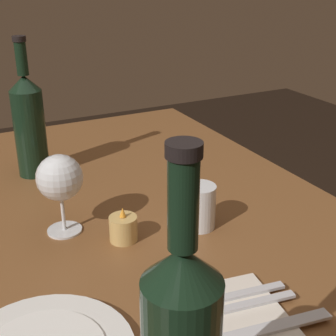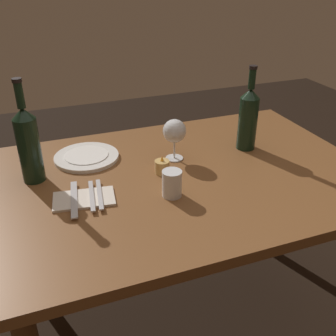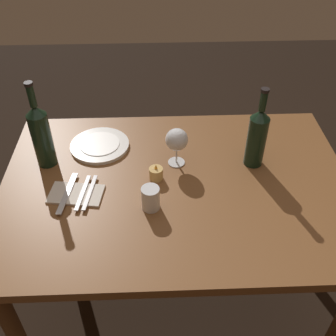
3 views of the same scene
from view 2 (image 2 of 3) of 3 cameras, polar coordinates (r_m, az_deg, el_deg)
ground_plane at (r=1.87m, az=1.98°, el=-21.02°), size 6.00×6.00×0.00m
dining_table at (r=1.44m, az=2.41°, el=-3.88°), size 1.30×0.90×0.74m
wine_glass_left at (r=1.44m, az=0.94°, el=5.24°), size 0.09×0.09×0.16m
wine_bottle at (r=1.55m, az=11.49°, el=7.15°), size 0.07×0.07×0.33m
wine_bottle_second at (r=1.36m, az=-19.51°, el=3.38°), size 0.07×0.07×0.35m
water_tumbler at (r=1.24m, az=0.58°, el=-2.46°), size 0.06×0.06×0.09m
votive_candle at (r=1.38m, az=-0.86°, el=0.11°), size 0.05×0.05×0.07m
dinner_plate at (r=1.52m, az=-11.67°, el=1.59°), size 0.24×0.24×0.02m
folded_napkin at (r=1.27m, az=-12.03°, el=-4.38°), size 0.20×0.14×0.01m
fork_inner at (r=1.27m, az=-10.95°, el=-3.93°), size 0.04×0.18×0.00m
fork_outer at (r=1.27m, az=-9.85°, el=-3.73°), size 0.04×0.18×0.00m
table_knife at (r=1.26m, az=-13.40°, el=-4.37°), size 0.05×0.21×0.00m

